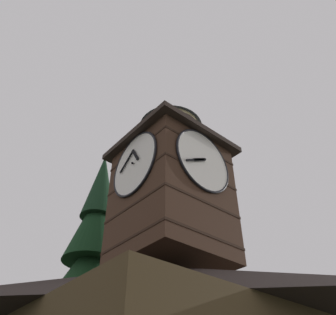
# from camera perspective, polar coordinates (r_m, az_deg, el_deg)

# --- Properties ---
(clock_tower) EXTENTS (4.57, 4.57, 8.59)m
(clock_tower) POSITION_cam_1_polar(r_m,az_deg,el_deg) (15.34, 0.51, -4.13)
(clock_tower) COLOR #422B1E
(clock_tower) RESTS_ON building_main
(moon) EXTENTS (2.35, 2.35, 2.35)m
(moon) POSITION_cam_1_polar(r_m,az_deg,el_deg) (51.45, -13.62, -22.63)
(moon) COLOR silver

